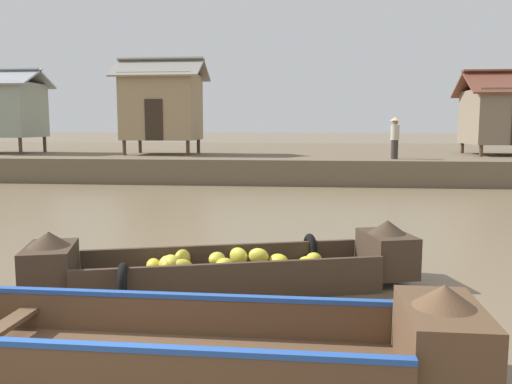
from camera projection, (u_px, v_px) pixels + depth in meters
ground_plane at (231, 214)px, 14.19m from camera, size 300.00×300.00×0.00m
riverbank_strip at (274, 158)px, 30.54m from camera, size 160.00×20.00×1.00m
banana_boat at (227, 267)px, 7.69m from camera, size 5.54×2.61×0.93m
viewer_boat at (110, 340)px, 5.14m from camera, size 6.87×1.50×0.96m
stilt_house_left at (2, 109)px, 25.59m from camera, size 4.05×3.15×4.02m
stilt_house_mid_left at (162, 106)px, 24.58m from camera, size 4.00×3.10×4.39m
stilt_house_mid_right at (508, 115)px, 23.98m from camera, size 4.15×3.77×3.80m
vendor_person at (395, 136)px, 21.29m from camera, size 0.44×0.44×1.66m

